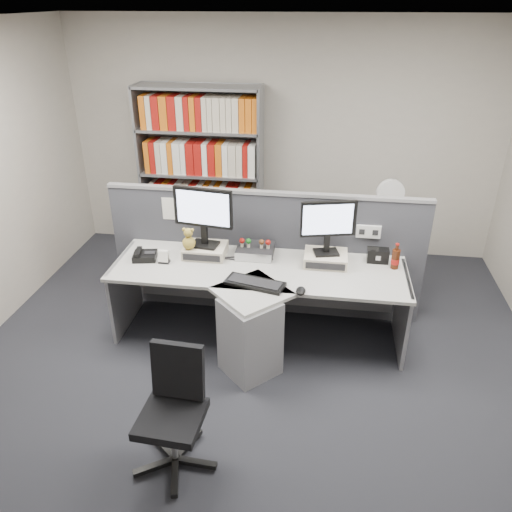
% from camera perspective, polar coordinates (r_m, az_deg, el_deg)
% --- Properties ---
extents(ground, '(5.50, 5.50, 0.00)m').
position_cam_1_polar(ground, '(4.18, -1.32, -15.44)').
color(ground, '#2A2B32').
rests_on(ground, ground).
extents(room_shell, '(5.04, 5.54, 2.72)m').
position_cam_1_polar(room_shell, '(3.24, -1.66, 8.43)').
color(room_shell, '#B6AFA2').
rests_on(room_shell, ground).
extents(partition, '(3.00, 0.08, 1.27)m').
position_cam_1_polar(partition, '(4.83, 1.07, 0.39)').
color(partition, '#3F4048').
rests_on(partition, ground).
extents(desk, '(2.60, 1.20, 0.72)m').
position_cam_1_polar(desk, '(4.36, -0.10, -5.74)').
color(desk, '#B3B1AC').
rests_on(desk, ground).
extents(monitor_riser_left, '(0.38, 0.31, 0.10)m').
position_cam_1_polar(monitor_riser_left, '(4.62, -5.81, 0.63)').
color(monitor_riser_left, beige).
rests_on(monitor_riser_left, desk).
extents(monitor_riser_right, '(0.38, 0.31, 0.10)m').
position_cam_1_polar(monitor_riser_right, '(4.50, 7.93, -0.28)').
color(monitor_riser_right, beige).
rests_on(monitor_riser_right, desk).
extents(monitor_left, '(0.54, 0.20, 0.55)m').
position_cam_1_polar(monitor_left, '(4.47, -6.03, 4.98)').
color(monitor_left, black).
rests_on(monitor_left, monitor_riser_left).
extents(monitor_right, '(0.48, 0.20, 0.49)m').
position_cam_1_polar(monitor_right, '(4.35, 8.21, 3.74)').
color(monitor_right, black).
rests_on(monitor_right, monitor_riser_right).
extents(desktop_pc, '(0.33, 0.30, 0.09)m').
position_cam_1_polar(desktop_pc, '(4.60, -0.09, 0.58)').
color(desktop_pc, black).
rests_on(desktop_pc, desk).
extents(figurines, '(0.29, 0.05, 0.09)m').
position_cam_1_polar(figurines, '(4.55, -0.12, 1.56)').
color(figurines, beige).
rests_on(figurines, desktop_pc).
extents(keyboard, '(0.53, 0.30, 0.03)m').
position_cam_1_polar(keyboard, '(4.15, -0.12, -3.11)').
color(keyboard, black).
rests_on(keyboard, desk).
extents(mouse, '(0.08, 0.13, 0.05)m').
position_cam_1_polar(mouse, '(4.04, 5.12, -3.98)').
color(mouse, black).
rests_on(mouse, desk).
extents(desk_phone, '(0.24, 0.22, 0.09)m').
position_cam_1_polar(desk_phone, '(4.66, -12.59, 0.05)').
color(desk_phone, black).
rests_on(desk_phone, desk).
extents(desk_calendar, '(0.10, 0.08, 0.12)m').
position_cam_1_polar(desk_calendar, '(4.55, -10.46, -0.16)').
color(desk_calendar, black).
rests_on(desk_calendar, desk).
extents(plush_toy, '(0.12, 0.12, 0.21)m').
position_cam_1_polar(plush_toy, '(4.52, -7.67, 1.81)').
color(plush_toy, olive).
rests_on(plush_toy, monitor_riser_left).
extents(speaker, '(0.19, 0.11, 0.13)m').
position_cam_1_polar(speaker, '(4.61, 13.69, 0.06)').
color(speaker, black).
rests_on(speaker, desk).
extents(cola_bottle, '(0.07, 0.07, 0.24)m').
position_cam_1_polar(cola_bottle, '(4.53, 15.59, -0.33)').
color(cola_bottle, '#3F190A').
rests_on(cola_bottle, desk).
extents(shelving_unit, '(1.41, 0.40, 2.00)m').
position_cam_1_polar(shelving_unit, '(5.95, -6.20, 9.00)').
color(shelving_unit, gray).
rests_on(shelving_unit, ground).
extents(filing_cabinet, '(0.45, 0.61, 0.70)m').
position_cam_1_polar(filing_cabinet, '(5.64, 14.17, 0.31)').
color(filing_cabinet, gray).
rests_on(filing_cabinet, ground).
extents(desk_fan, '(0.29, 0.17, 0.50)m').
position_cam_1_polar(desk_fan, '(5.38, 14.97, 6.57)').
color(desk_fan, white).
rests_on(desk_fan, filing_cabinet).
extents(office_chair, '(0.55, 0.57, 0.85)m').
position_cam_1_polar(office_chair, '(3.47, -9.30, -16.54)').
color(office_chair, silver).
rests_on(office_chair, ground).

